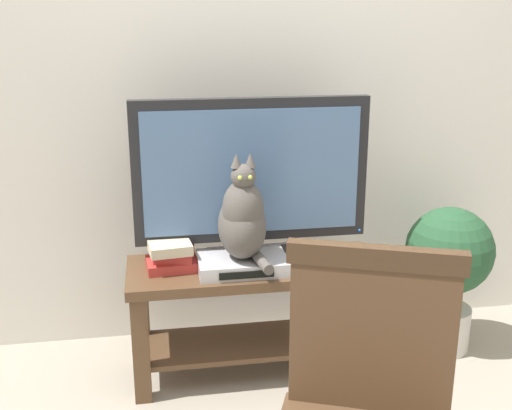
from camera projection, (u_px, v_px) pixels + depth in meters
back_wall at (254, 52)px, 2.99m from camera, size 7.00×0.12×2.80m
tv_stand at (254, 299)px, 2.83m from camera, size 1.11×0.41×0.52m
tv at (252, 176)px, 2.73m from camera, size 1.02×0.20×0.72m
media_box at (242, 263)px, 2.72m from camera, size 0.38×0.26×0.06m
cat at (243, 219)px, 2.64m from camera, size 0.20×0.36×0.46m
wooden_chair at (367, 410)px, 1.69m from camera, size 0.62×0.62×0.99m
book_stack at (172, 255)px, 2.72m from camera, size 0.23×0.20×0.13m
potted_plant at (448, 265)px, 3.01m from camera, size 0.41×0.41×0.71m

